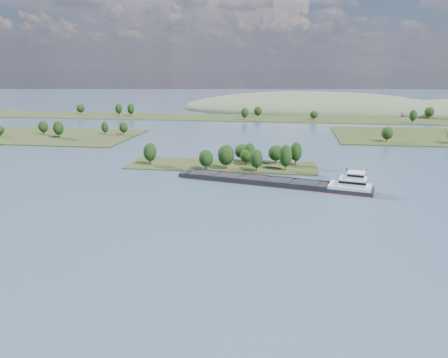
# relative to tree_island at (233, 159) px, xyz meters

# --- Properties ---
(ground) EXTENTS (1800.00, 1800.00, 0.00)m
(ground) POSITION_rel_tree_island_xyz_m (-6.17, -59.01, -4.11)
(ground) COLOR #3E546C
(ground) RESTS_ON ground
(tree_island) EXTENTS (100.00, 32.27, 14.57)m
(tree_island) POSITION_rel_tree_island_xyz_m (0.00, 0.00, 0.00)
(tree_island) COLOR #283316
(tree_island) RESTS_ON ground
(back_shoreline) EXTENTS (900.00, 60.00, 14.61)m
(back_shoreline) POSITION_rel_tree_island_xyz_m (1.20, 220.82, -3.45)
(back_shoreline) COLOR #283316
(back_shoreline) RESTS_ON ground
(hill_west) EXTENTS (320.00, 160.00, 44.00)m
(hill_west) POSITION_rel_tree_island_xyz_m (53.83, 320.99, -4.11)
(hill_west) COLOR #47563B
(hill_west) RESTS_ON ground
(cargo_barge) EXTENTS (88.99, 30.33, 12.02)m
(cargo_barge) POSITION_rel_tree_island_xyz_m (27.93, -33.17, -2.60)
(cargo_barge) COLOR black
(cargo_barge) RESTS_ON ground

